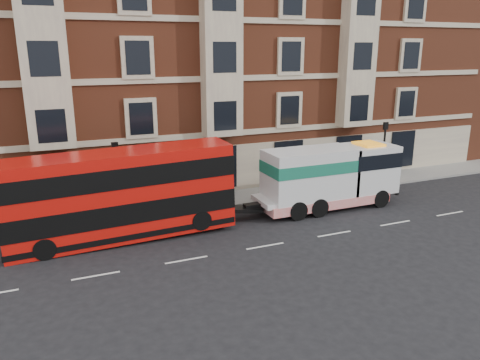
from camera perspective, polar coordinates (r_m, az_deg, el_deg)
name	(u,v)px	position (r m, az deg, el deg)	size (l,w,h in m)	color
ground	(265,246)	(23.14, 3.08, -8.05)	(120.00, 120.00, 0.00)	black
sidewalk	(214,200)	(29.58, -3.24, -2.48)	(90.00, 3.00, 0.15)	slate
victorian_terrace	(183,37)	(35.39, -6.98, 16.87)	(45.00, 12.00, 20.40)	brown
lamp_post_west	(117,175)	(26.28, -14.77, 0.57)	(0.35, 0.15, 4.35)	black
lamp_post_east	(384,149)	(33.68, 17.12, 3.68)	(0.35, 0.15, 4.35)	black
double_decker_bus	(122,194)	(23.94, -14.24, -1.61)	(11.12, 2.55, 4.50)	red
tow_truck	(328,177)	(28.29, 10.65, 0.41)	(8.90, 2.63, 3.71)	silver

